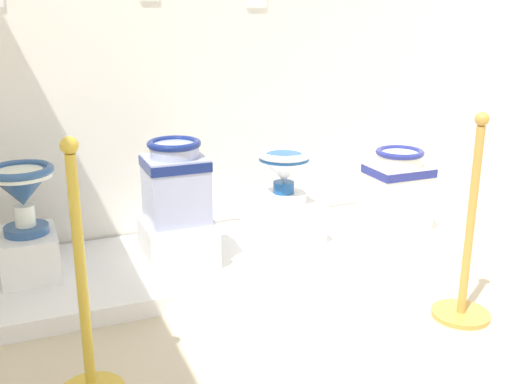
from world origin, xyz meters
The scene contains 11 objects.
display_platform centered at (1.73, 2.57, 0.05)m, with size 2.84×0.90×0.09m, color white.
plinth_block_central_ornate centered at (0.63, 2.65, 0.21)m, with size 0.28×0.37×0.23m, color white.
antique_toilet_central_ornate centered at (0.63, 2.65, 0.57)m, with size 0.33×0.33×0.35m.
plinth_block_pale_glazed centered at (1.39, 2.51, 0.21)m, with size 0.37×0.36×0.24m, color white.
antique_toilet_pale_glazed centered at (1.39, 2.51, 0.56)m, with size 0.32×0.30×0.44m.
plinth_block_slender_white centered at (2.07, 2.62, 0.20)m, with size 0.39×0.38×0.23m, color white.
antique_toilet_slender_white centered at (2.07, 2.62, 0.52)m, with size 0.32×0.32×0.32m.
plinth_block_rightmost centered at (2.78, 2.49, 0.15)m, with size 0.32×0.32×0.12m, color white.
antique_toilet_rightmost centered at (2.78, 2.49, 0.41)m, with size 0.35×0.29×0.40m.
stanchion_post_near_left centered at (0.80, 1.61, 0.31)m, with size 0.25×0.25×1.02m.
stanchion_post_near_right centered at (2.53, 1.57, 0.27)m, with size 0.28×0.28×1.00m.
Camera 1 is at (0.62, -0.50, 1.44)m, focal length 42.83 mm.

